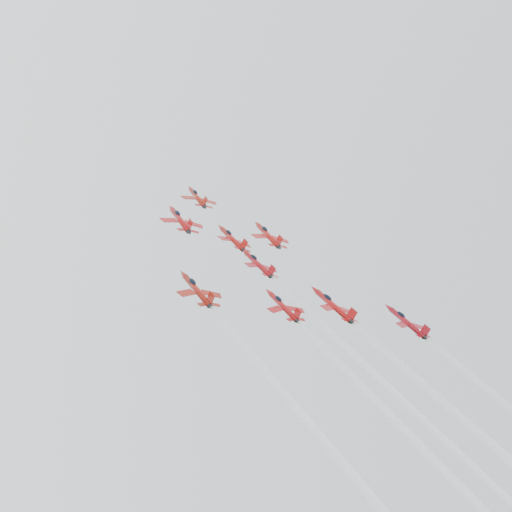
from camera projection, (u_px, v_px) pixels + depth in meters
jet_lead at (197, 197)px, 159.32m from camera, size 9.78×11.78×9.66m
jet_row2_left at (180, 219)px, 139.24m from camera, size 10.22×12.32×10.10m
jet_row2_center at (232, 238)px, 142.03m from camera, size 9.20×11.09×9.09m
jet_row2_right at (268, 235)px, 155.10m from camera, size 10.52×12.68×10.40m
jet_center at (387, 398)px, 102.69m from camera, size 8.89×75.65×62.39m
jet_rear_farleft at (341, 476)px, 78.59m from camera, size 8.91×75.84×62.55m
jet_rear_left at (432, 467)px, 89.34m from camera, size 8.44×71.82×59.24m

